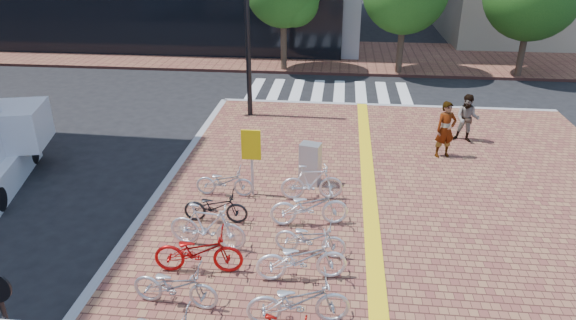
# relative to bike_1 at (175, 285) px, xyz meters

# --- Properties ---
(ground) EXTENTS (120.00, 120.00, 0.00)m
(ground) POSITION_rel_bike_1_xyz_m (2.04, 1.24, -0.62)
(ground) COLOR black
(ground) RESTS_ON ground
(kerb_north) EXTENTS (14.00, 0.25, 0.15)m
(kerb_north) POSITION_rel_bike_1_xyz_m (5.04, 13.24, -0.54)
(kerb_north) COLOR gray
(kerb_north) RESTS_ON ground
(far_sidewalk) EXTENTS (70.00, 8.00, 0.15)m
(far_sidewalk) POSITION_rel_bike_1_xyz_m (2.04, 22.24, -0.55)
(far_sidewalk) COLOR brown
(far_sidewalk) RESTS_ON ground
(crosswalk) EXTENTS (7.50, 4.00, 0.01)m
(crosswalk) POSITION_rel_bike_1_xyz_m (2.54, 15.24, -0.61)
(crosswalk) COLOR silver
(crosswalk) RESTS_ON ground
(bike_1) EXTENTS (1.85, 0.81, 0.94)m
(bike_1) POSITION_rel_bike_1_xyz_m (0.00, 0.00, 0.00)
(bike_1) COLOR #B3B3B8
(bike_1) RESTS_ON sidewalk
(bike_2) EXTENTS (2.00, 0.84, 1.02)m
(bike_2) POSITION_rel_bike_1_xyz_m (0.17, 1.13, 0.04)
(bike_2) COLOR #BC0E0D
(bike_2) RESTS_ON sidewalk
(bike_3) EXTENTS (1.94, 0.77, 1.13)m
(bike_3) POSITION_rel_bike_1_xyz_m (0.13, 2.06, 0.10)
(bike_3) COLOR silver
(bike_3) RESTS_ON sidewalk
(bike_4) EXTENTS (1.66, 0.58, 0.87)m
(bike_4) POSITION_rel_bike_1_xyz_m (0.05, 3.21, -0.03)
(bike_4) COLOR black
(bike_4) RESTS_ON sidewalk
(bike_5) EXTENTS (1.63, 0.58, 0.85)m
(bike_5) POSITION_rel_bike_1_xyz_m (-0.03, 4.63, -0.04)
(bike_5) COLOR #BBBCC1
(bike_5) RESTS_ON sidewalk
(bike_7) EXTENTS (2.06, 1.02, 1.04)m
(bike_7) POSITION_rel_bike_1_xyz_m (2.48, -0.25, 0.05)
(bike_7) COLOR silver
(bike_7) RESTS_ON sidewalk
(bike_8) EXTENTS (2.05, 1.03, 1.03)m
(bike_8) POSITION_rel_bike_1_xyz_m (2.43, 1.11, 0.04)
(bike_8) COLOR white
(bike_8) RESTS_ON sidewalk
(bike_9) EXTENTS (1.73, 0.78, 0.88)m
(bike_9) POSITION_rel_bike_1_xyz_m (2.55, 2.02, -0.03)
(bike_9) COLOR silver
(bike_9) RESTS_ON sidewalk
(bike_10) EXTENTS (2.07, 1.03, 1.04)m
(bike_10) POSITION_rel_bike_1_xyz_m (2.44, 3.34, 0.05)
(bike_10) COLOR silver
(bike_10) RESTS_ON sidewalk
(bike_11) EXTENTS (1.78, 0.72, 1.04)m
(bike_11) POSITION_rel_bike_1_xyz_m (2.42, 4.67, 0.05)
(bike_11) COLOR silver
(bike_11) RESTS_ON sidewalk
(pedestrian_a) EXTENTS (0.79, 0.64, 1.87)m
(pedestrian_a) POSITION_rel_bike_1_xyz_m (6.54, 8.05, 0.47)
(pedestrian_a) COLOR gray
(pedestrian_a) RESTS_ON sidewalk
(pedestrian_b) EXTENTS (1.00, 0.89, 1.70)m
(pedestrian_b) POSITION_rel_bike_1_xyz_m (7.52, 9.46, 0.38)
(pedestrian_b) COLOR #474C5B
(pedestrian_b) RESTS_ON sidewalk
(utility_box) EXTENTS (0.67, 0.55, 1.26)m
(utility_box) POSITION_rel_bike_1_xyz_m (2.31, 5.63, 0.16)
(utility_box) COLOR #AAA9AE
(utility_box) RESTS_ON sidewalk
(yellow_sign) EXTENTS (0.54, 0.12, 1.98)m
(yellow_sign) POSITION_rel_bike_1_xyz_m (0.75, 4.72, 0.90)
(yellow_sign) COLOR #B7B7BC
(yellow_sign) RESTS_ON sidewalk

